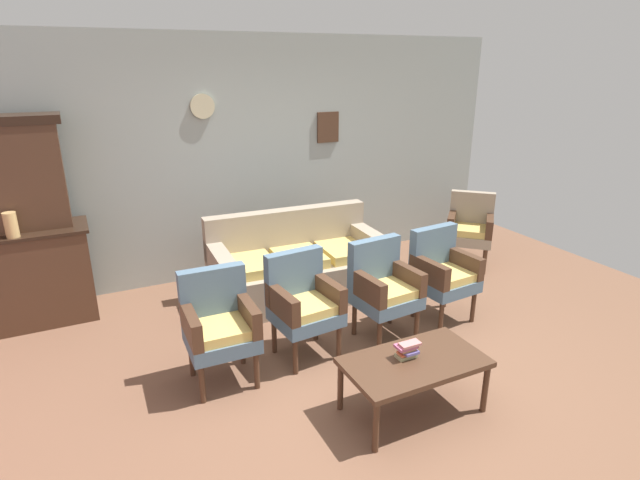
{
  "coord_description": "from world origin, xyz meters",
  "views": [
    {
      "loc": [
        -1.92,
        -2.95,
        2.41
      ],
      "look_at": [
        0.02,
        1.0,
        0.85
      ],
      "focal_mm": 28.54,
      "sensor_mm": 36.0,
      "label": 1
    }
  ],
  "objects_px": {
    "armchair_by_doorway": "(219,323)",
    "armchair_row_middle": "(383,286)",
    "armchair_near_cabinet": "(442,270)",
    "floor_vase_by_wall": "(468,220)",
    "wingback_chair_by_fireplace": "(470,227)",
    "side_cabinet": "(29,277)",
    "floral_couch": "(296,268)",
    "book_stack_on_table": "(407,349)",
    "coffee_table": "(414,365)",
    "armchair_near_couch_end": "(303,301)",
    "vase_on_cabinet": "(11,225)"
  },
  "relations": [
    {
      "from": "armchair_row_middle",
      "to": "armchair_near_couch_end",
      "type": "bearing_deg",
      "value": 177.14
    },
    {
      "from": "book_stack_on_table",
      "to": "floral_couch",
      "type": "bearing_deg",
      "value": 88.65
    },
    {
      "from": "armchair_by_doorway",
      "to": "armchair_row_middle",
      "type": "height_order",
      "value": "same"
    },
    {
      "from": "side_cabinet",
      "to": "armchair_near_cabinet",
      "type": "height_order",
      "value": "side_cabinet"
    },
    {
      "from": "side_cabinet",
      "to": "floral_couch",
      "type": "relative_size",
      "value": 0.63
    },
    {
      "from": "book_stack_on_table",
      "to": "coffee_table",
      "type": "bearing_deg",
      "value": -59.68
    },
    {
      "from": "wingback_chair_by_fireplace",
      "to": "armchair_near_couch_end",
      "type": "bearing_deg",
      "value": -160.37
    },
    {
      "from": "side_cabinet",
      "to": "book_stack_on_table",
      "type": "height_order",
      "value": "side_cabinet"
    },
    {
      "from": "armchair_near_cabinet",
      "to": "floor_vase_by_wall",
      "type": "relative_size",
      "value": 1.37
    },
    {
      "from": "wingback_chair_by_fireplace",
      "to": "book_stack_on_table",
      "type": "bearing_deg",
      "value": -139.82
    },
    {
      "from": "armchair_row_middle",
      "to": "armchair_by_doorway",
      "type": "bearing_deg",
      "value": -179.23
    },
    {
      "from": "side_cabinet",
      "to": "armchair_row_middle",
      "type": "relative_size",
      "value": 1.28
    },
    {
      "from": "side_cabinet",
      "to": "armchair_by_doorway",
      "type": "relative_size",
      "value": 1.28
    },
    {
      "from": "vase_on_cabinet",
      "to": "armchair_near_couch_end",
      "type": "distance_m",
      "value": 2.66
    },
    {
      "from": "vase_on_cabinet",
      "to": "book_stack_on_table",
      "type": "distance_m",
      "value": 3.57
    },
    {
      "from": "armchair_near_couch_end",
      "to": "coffee_table",
      "type": "height_order",
      "value": "armchair_near_couch_end"
    },
    {
      "from": "coffee_table",
      "to": "book_stack_on_table",
      "type": "xyz_separation_m",
      "value": [
        -0.03,
        0.05,
        0.11
      ]
    },
    {
      "from": "wingback_chair_by_fireplace",
      "to": "vase_on_cabinet",
      "type": "bearing_deg",
      "value": 173.54
    },
    {
      "from": "floral_couch",
      "to": "coffee_table",
      "type": "xyz_separation_m",
      "value": [
        -0.02,
        -2.12,
        0.05
      ]
    },
    {
      "from": "side_cabinet",
      "to": "armchair_near_cabinet",
      "type": "relative_size",
      "value": 1.28
    },
    {
      "from": "vase_on_cabinet",
      "to": "armchair_near_couch_end",
      "type": "relative_size",
      "value": 0.25
    },
    {
      "from": "armchair_by_doorway",
      "to": "armchair_row_middle",
      "type": "distance_m",
      "value": 1.51
    },
    {
      "from": "vase_on_cabinet",
      "to": "floor_vase_by_wall",
      "type": "relative_size",
      "value": 0.34
    },
    {
      "from": "armchair_near_couch_end",
      "to": "armchair_row_middle",
      "type": "height_order",
      "value": "same"
    },
    {
      "from": "side_cabinet",
      "to": "armchair_by_doorway",
      "type": "distance_m",
      "value": 2.21
    },
    {
      "from": "armchair_by_doorway",
      "to": "floral_couch",
      "type": "bearing_deg",
      "value": 44.72
    },
    {
      "from": "armchair_row_middle",
      "to": "book_stack_on_table",
      "type": "height_order",
      "value": "armchair_row_middle"
    },
    {
      "from": "floral_couch",
      "to": "book_stack_on_table",
      "type": "relative_size",
      "value": 10.61
    },
    {
      "from": "floral_couch",
      "to": "coffee_table",
      "type": "relative_size",
      "value": 1.83
    },
    {
      "from": "coffee_table",
      "to": "armchair_near_cabinet",
      "type": "bearing_deg",
      "value": 44.04
    },
    {
      "from": "side_cabinet",
      "to": "coffee_table",
      "type": "distance_m",
      "value": 3.69
    },
    {
      "from": "armchair_by_doorway",
      "to": "armchair_near_cabinet",
      "type": "bearing_deg",
      "value": 1.69
    },
    {
      "from": "side_cabinet",
      "to": "armchair_row_middle",
      "type": "bearing_deg",
      "value": -30.78
    },
    {
      "from": "armchair_row_middle",
      "to": "coffee_table",
      "type": "relative_size",
      "value": 0.9
    },
    {
      "from": "armchair_by_doorway",
      "to": "wingback_chair_by_fireplace",
      "type": "xyz_separation_m",
      "value": [
        3.4,
        1.01,
        0.0
      ]
    },
    {
      "from": "book_stack_on_table",
      "to": "armchair_near_couch_end",
      "type": "bearing_deg",
      "value": 109.78
    },
    {
      "from": "vase_on_cabinet",
      "to": "floor_vase_by_wall",
      "type": "bearing_deg",
      "value": 0.9
    },
    {
      "from": "floor_vase_by_wall",
      "to": "armchair_near_cabinet",
      "type": "bearing_deg",
      "value": -137.7
    },
    {
      "from": "floral_couch",
      "to": "armchair_near_couch_end",
      "type": "bearing_deg",
      "value": -110.77
    },
    {
      "from": "side_cabinet",
      "to": "vase_on_cabinet",
      "type": "bearing_deg",
      "value": -100.64
    },
    {
      "from": "side_cabinet",
      "to": "coffee_table",
      "type": "height_order",
      "value": "side_cabinet"
    },
    {
      "from": "book_stack_on_table",
      "to": "armchair_row_middle",
      "type": "bearing_deg",
      "value": 66.4
    },
    {
      "from": "armchair_row_middle",
      "to": "floor_vase_by_wall",
      "type": "height_order",
      "value": "armchair_row_middle"
    },
    {
      "from": "book_stack_on_table",
      "to": "armchair_near_cabinet",
      "type": "bearing_deg",
      "value": 41.83
    },
    {
      "from": "wingback_chair_by_fireplace",
      "to": "side_cabinet",
      "type": "bearing_deg",
      "value": 171.31
    },
    {
      "from": "coffee_table",
      "to": "side_cabinet",
      "type": "bearing_deg",
      "value": 132.45
    },
    {
      "from": "vase_on_cabinet",
      "to": "coffee_table",
      "type": "height_order",
      "value": "vase_on_cabinet"
    },
    {
      "from": "armchair_near_couch_end",
      "to": "coffee_table",
      "type": "relative_size",
      "value": 0.9
    },
    {
      "from": "side_cabinet",
      "to": "armchair_near_couch_end",
      "type": "distance_m",
      "value": 2.69
    },
    {
      "from": "armchair_near_cabinet",
      "to": "floor_vase_by_wall",
      "type": "xyz_separation_m",
      "value": [
        1.73,
        1.57,
        -0.17
      ]
    }
  ]
}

